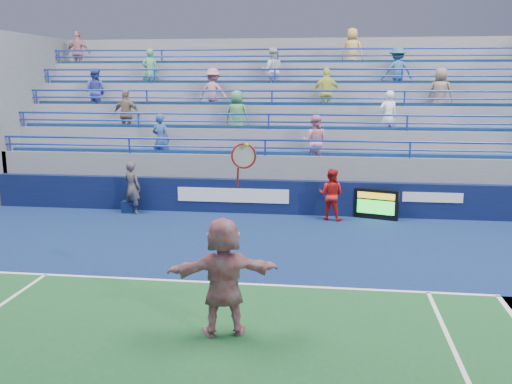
# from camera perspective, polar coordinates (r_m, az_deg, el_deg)

# --- Properties ---
(ground) EXTENTS (120.00, 120.00, 0.00)m
(ground) POSITION_cam_1_polar(r_m,az_deg,el_deg) (12.21, -2.77, -9.19)
(ground) COLOR #333538
(sponsor_wall) EXTENTS (18.00, 0.32, 1.10)m
(sponsor_wall) POSITION_cam_1_polar(r_m,az_deg,el_deg) (18.25, 0.85, -0.47)
(sponsor_wall) COLOR #091535
(sponsor_wall) RESTS_ON ground
(bleacher_stand) EXTENTS (18.00, 5.60, 6.13)m
(bleacher_stand) POSITION_cam_1_polar(r_m,az_deg,el_deg) (21.80, 1.99, 4.10)
(bleacher_stand) COLOR slate
(bleacher_stand) RESTS_ON ground
(serve_speed_board) EXTENTS (1.33, 0.54, 0.94)m
(serve_speed_board) POSITION_cam_1_polar(r_m,az_deg,el_deg) (17.90, 11.94, -1.21)
(serve_speed_board) COLOR black
(serve_speed_board) RESTS_ON ground
(judge_chair) EXTENTS (0.41, 0.41, 0.70)m
(judge_chair) POSITION_cam_1_polar(r_m,az_deg,el_deg) (18.90, -12.58, -1.35)
(judge_chair) COLOR #0C183B
(judge_chair) RESTS_ON ground
(tennis_player) EXTENTS (1.98, 1.06, 3.27)m
(tennis_player) POSITION_cam_1_polar(r_m,az_deg,el_deg) (9.62, -3.26, -8.42)
(tennis_player) COLOR silver
(tennis_player) RESTS_ON ground
(line_judge) EXTENTS (0.73, 0.62, 1.69)m
(line_judge) POSITION_cam_1_polar(r_m,az_deg,el_deg) (18.60, -12.27, 0.42)
(line_judge) COLOR #131C36
(line_judge) RESTS_ON ground
(ball_girl) EXTENTS (0.91, 0.79, 1.59)m
(ball_girl) POSITION_cam_1_polar(r_m,az_deg,el_deg) (17.51, 7.51, -0.26)
(ball_girl) COLOR red
(ball_girl) RESTS_ON ground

